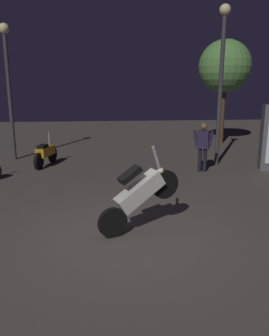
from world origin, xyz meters
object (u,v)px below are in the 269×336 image
(streetlamp_near, at_px, (222,67))
(motorcycle_white_foreground, at_px, (139,194))
(person_rider_beside, at_px, (203,143))
(streetlamp_far, at_px, (8,75))
(motorcycle_orange_parked_left, at_px, (46,153))

(streetlamp_near, bearing_deg, motorcycle_white_foreground, -121.64)
(person_rider_beside, xyz_separation_m, streetlamp_far, (-6.42, 2.43, 2.12))
(motorcycle_white_foreground, distance_m, person_rider_beside, 5.03)
(motorcycle_white_foreground, height_order, streetlamp_near, streetlamp_near)
(streetlamp_far, bearing_deg, motorcycle_white_foreground, -59.94)
(streetlamp_near, bearing_deg, streetlamp_far, 168.08)
(person_rider_beside, bearing_deg, streetlamp_near, 166.31)
(motorcycle_orange_parked_left, relative_size, person_rider_beside, 1.05)
(motorcycle_orange_parked_left, bearing_deg, person_rider_beside, -88.20)
(streetlamp_far, bearing_deg, motorcycle_orange_parked_left, -41.40)
(person_rider_beside, bearing_deg, motorcycle_white_foreground, -3.00)
(motorcycle_orange_parked_left, xyz_separation_m, streetlamp_near, (5.86, -0.35, 2.83))
(motorcycle_orange_parked_left, distance_m, person_rider_beside, 5.27)
(streetlamp_near, distance_m, streetlamp_far, 7.35)
(motorcycle_white_foreground, relative_size, person_rider_beside, 1.05)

